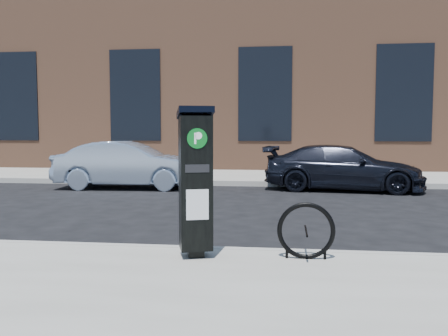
% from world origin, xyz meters
% --- Properties ---
extents(ground, '(120.00, 120.00, 0.00)m').
position_xyz_m(ground, '(0.00, 0.00, 0.00)').
color(ground, black).
rests_on(ground, ground).
extents(sidewalk_far, '(60.00, 12.00, 0.15)m').
position_xyz_m(sidewalk_far, '(0.00, 14.00, 0.07)').
color(sidewalk_far, gray).
rests_on(sidewalk_far, ground).
extents(curb_near, '(60.00, 0.12, 0.16)m').
position_xyz_m(curb_near, '(0.00, -0.02, 0.07)').
color(curb_near, '#9E9B93').
rests_on(curb_near, ground).
extents(curb_far, '(60.00, 0.12, 0.16)m').
position_xyz_m(curb_far, '(0.00, 8.02, 0.07)').
color(curb_far, '#9E9B93').
rests_on(curb_far, ground).
extents(building, '(28.00, 10.05, 8.25)m').
position_xyz_m(building, '(-0.00, 17.00, 4.15)').
color(building, brown).
rests_on(building, ground).
extents(parking_kiosk, '(0.50, 0.47, 1.77)m').
position_xyz_m(parking_kiosk, '(-0.34, -0.46, 1.06)').
color(parking_kiosk, black).
rests_on(parking_kiosk, sidewalk_near).
extents(bike_rack, '(0.67, 0.06, 0.67)m').
position_xyz_m(bike_rack, '(0.96, -0.40, 0.48)').
color(bike_rack, black).
rests_on(bike_rack, sidewalk_near).
extents(car_silver, '(4.13, 1.60, 1.34)m').
position_xyz_m(car_silver, '(-3.67, 7.08, 0.67)').
color(car_silver, '#9AACC4').
rests_on(car_silver, ground).
extents(car_dark, '(4.46, 2.24, 1.24)m').
position_xyz_m(car_dark, '(2.33, 7.40, 0.62)').
color(car_dark, black).
rests_on(car_dark, ground).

